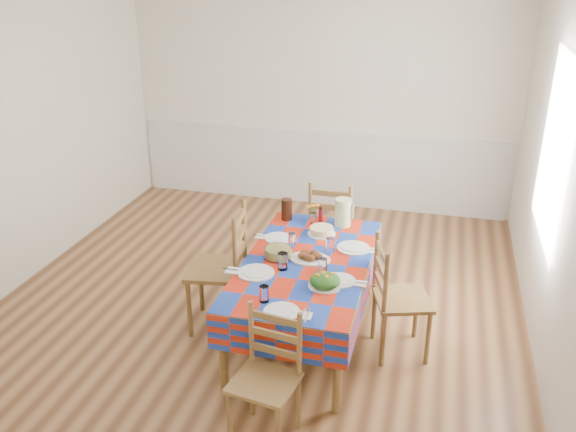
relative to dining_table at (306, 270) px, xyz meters
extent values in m
cube|color=brown|center=(-0.51, 0.36, -0.63)|extent=(4.50, 5.00, 0.04)
cube|color=beige|center=(-0.51, 2.88, 0.74)|extent=(4.50, 0.04, 2.70)
cube|color=beige|center=(-0.51, -2.16, 0.74)|extent=(4.50, 0.04, 2.70)
cube|color=beige|center=(-2.78, 0.36, 0.74)|extent=(0.04, 5.00, 2.70)
cube|color=beige|center=(1.76, 0.36, 0.74)|extent=(0.04, 5.00, 2.70)
cube|color=silver|center=(-0.51, 2.83, 0.29)|extent=(4.41, 0.06, 0.04)
cube|color=silver|center=(-0.51, 2.84, -0.16)|extent=(4.41, 0.03, 0.90)
plane|color=white|center=(1.72, 0.66, 0.89)|extent=(0.00, 1.40, 1.40)
cylinder|color=brown|center=(-0.40, -0.80, -0.29)|extent=(0.06, 0.06, 0.64)
cylinder|color=brown|center=(0.40, -0.80, -0.29)|extent=(0.06, 0.06, 0.64)
cylinder|color=brown|center=(-0.40, 0.80, -0.29)|extent=(0.06, 0.06, 0.64)
cylinder|color=brown|center=(0.40, 0.80, -0.29)|extent=(0.06, 0.06, 0.64)
cube|color=brown|center=(0.00, 0.00, 0.05)|extent=(0.90, 1.71, 0.04)
cube|color=#B7230F|center=(0.00, 0.00, 0.07)|extent=(0.94, 1.75, 0.01)
cube|color=#B7230F|center=(-0.47, 0.00, -0.07)|extent=(0.01, 1.75, 0.27)
cube|color=#B7230F|center=(0.47, 0.00, -0.07)|extent=(0.01, 1.75, 0.27)
cube|color=#B7230F|center=(0.00, -0.87, -0.07)|extent=(0.94, 0.01, 0.27)
cube|color=#B7230F|center=(0.00, 0.87, -0.07)|extent=(0.94, 0.01, 0.27)
cylinder|color=silver|center=(0.00, -0.75, 0.08)|extent=(0.24, 0.24, 0.01)
cylinder|color=silver|center=(0.00, -0.75, 0.09)|extent=(0.17, 0.17, 0.01)
cylinder|color=white|center=(-0.14, -0.64, 0.13)|extent=(0.07, 0.07, 0.11)
cube|color=silver|center=(0.16, -0.75, 0.08)|extent=(0.09, 0.09, 0.01)
cube|color=silver|center=(0.15, -0.75, 0.08)|extent=(0.01, 0.15, 0.00)
cube|color=silver|center=(0.18, -0.75, 0.08)|extent=(0.01, 0.18, 0.00)
cylinder|color=silver|center=(-0.31, -0.29, 0.08)|extent=(0.27, 0.27, 0.01)
cylinder|color=silver|center=(-0.31, -0.29, 0.09)|extent=(0.19, 0.19, 0.01)
cylinder|color=white|center=(-0.14, -0.17, 0.14)|extent=(0.08, 0.08, 0.13)
cube|color=silver|center=(-0.49, -0.29, 0.08)|extent=(0.10, 0.10, 0.01)
cube|color=silver|center=(-0.51, -0.29, 0.08)|extent=(0.17, 0.01, 0.00)
cube|color=silver|center=(-0.47, -0.29, 0.08)|extent=(0.20, 0.01, 0.00)
cylinder|color=silver|center=(-0.31, 0.33, 0.08)|extent=(0.22, 0.22, 0.01)
cylinder|color=silver|center=(-0.31, 0.33, 0.09)|extent=(0.16, 0.16, 0.00)
cylinder|color=white|center=(-0.17, 0.23, 0.13)|extent=(0.06, 0.06, 0.11)
cube|color=silver|center=(-0.46, 0.33, 0.08)|extent=(0.08, 0.08, 0.00)
cube|color=silver|center=(-0.48, 0.33, 0.08)|extent=(0.14, 0.01, 0.00)
cube|color=silver|center=(-0.45, 0.33, 0.08)|extent=(0.17, 0.01, 0.00)
cylinder|color=silver|center=(0.30, -0.24, 0.08)|extent=(0.23, 0.23, 0.01)
cylinder|color=silver|center=(0.30, -0.24, 0.09)|extent=(0.16, 0.16, 0.01)
cylinder|color=white|center=(0.15, -0.14, 0.13)|extent=(0.06, 0.06, 0.11)
cube|color=silver|center=(0.45, -0.24, 0.08)|extent=(0.09, 0.09, 0.01)
cube|color=silver|center=(0.43, -0.24, 0.08)|extent=(0.14, 0.01, 0.00)
cube|color=silver|center=(0.47, -0.24, 0.08)|extent=(0.17, 0.01, 0.00)
cylinder|color=silver|center=(0.31, 0.30, 0.08)|extent=(0.26, 0.26, 0.01)
cylinder|color=silver|center=(0.31, 0.30, 0.09)|extent=(0.18, 0.18, 0.01)
cylinder|color=white|center=(0.15, 0.18, 0.14)|extent=(0.07, 0.07, 0.13)
cube|color=silver|center=(0.49, 0.30, 0.08)|extent=(0.10, 0.10, 0.01)
cube|color=silver|center=(0.47, 0.30, 0.08)|extent=(0.17, 0.01, 0.00)
cube|color=silver|center=(0.51, 0.30, 0.08)|extent=(0.19, 0.01, 0.00)
ellipsoid|color=silver|center=(0.02, 0.03, 0.08)|extent=(0.32, 0.23, 0.02)
ellipsoid|color=black|center=(0.08, 0.03, 0.11)|extent=(0.08, 0.07, 0.05)
ellipsoid|color=black|center=(0.04, 0.07, 0.11)|extent=(0.08, 0.07, 0.05)
ellipsoid|color=black|center=(-0.02, 0.05, 0.11)|extent=(0.08, 0.07, 0.05)
ellipsoid|color=black|center=(-0.03, 0.01, 0.11)|extent=(0.08, 0.07, 0.05)
ellipsoid|color=black|center=(0.03, -0.02, 0.11)|extent=(0.08, 0.07, 0.05)
cylinder|color=silver|center=(0.21, -0.34, 0.08)|extent=(0.24, 0.24, 0.01)
ellipsoid|color=#143F0F|center=(0.21, -0.34, 0.12)|extent=(0.22, 0.22, 0.10)
cube|color=orange|center=(0.16, -0.36, 0.17)|extent=(0.03, 0.02, 0.01)
cube|color=orange|center=(0.19, -0.31, 0.17)|extent=(0.03, 0.03, 0.01)
cube|color=orange|center=(0.23, -0.36, 0.17)|extent=(0.02, 0.03, 0.01)
cube|color=orange|center=(0.26, -0.31, 0.17)|extent=(0.03, 0.03, 0.01)
cylinder|color=white|center=(-0.23, 0.01, 0.11)|extent=(0.22, 0.22, 0.08)
cylinder|color=#CAC36B|center=(-0.23, 0.01, 0.11)|extent=(0.20, 0.20, 0.06)
cylinder|color=silver|center=(0.01, 0.50, 0.08)|extent=(0.23, 0.23, 0.01)
cylinder|color=tan|center=(0.01, 0.50, 0.11)|extent=(0.20, 0.20, 0.05)
cube|color=black|center=(0.13, -0.08, 0.08)|extent=(0.10, 0.25, 0.01)
cube|color=black|center=(0.17, -0.06, 0.08)|extent=(0.05, 0.26, 0.01)
cylinder|color=white|center=(-0.10, 0.70, 0.12)|extent=(0.06, 0.06, 0.10)
cylinder|color=#336F25|center=(-0.12, 0.70, 0.16)|extent=(0.00, 0.00, 0.14)
ellipsoid|color=orange|center=(-0.14, 0.70, 0.23)|extent=(0.05, 0.05, 0.02)
cylinder|color=#336F25|center=(-0.09, 0.71, 0.16)|extent=(0.00, 0.00, 0.14)
ellipsoid|color=orange|center=(-0.07, 0.72, 0.24)|extent=(0.05, 0.05, 0.02)
cylinder|color=#336F25|center=(-0.10, 0.68, 0.16)|extent=(0.00, 0.00, 0.14)
ellipsoid|color=orange|center=(-0.10, 0.67, 0.26)|extent=(0.05, 0.05, 0.02)
cylinder|color=#AF0E19|center=(-0.05, 0.74, 0.15)|extent=(0.04, 0.04, 0.15)
cylinder|color=beige|center=(0.15, 0.73, 0.19)|extent=(0.14, 0.14, 0.24)
cylinder|color=black|center=(-0.35, 0.73, 0.17)|extent=(0.10, 0.10, 0.19)
cube|color=silver|center=(0.02, -0.84, 0.08)|extent=(0.07, 0.02, 0.02)
cylinder|color=brown|center=(-0.19, -1.27, -0.40)|extent=(0.03, 0.03, 0.41)
cylinder|color=brown|center=(-0.14, -0.96, -0.40)|extent=(0.03, 0.03, 0.41)
cylinder|color=brown|center=(0.19, -1.02, -0.40)|extent=(0.03, 0.03, 0.41)
cube|color=brown|center=(0.00, -1.14, -0.18)|extent=(0.44, 0.42, 0.03)
cylinder|color=brown|center=(-0.14, -0.95, 0.03)|extent=(0.03, 0.03, 0.46)
cylinder|color=brown|center=(0.19, -1.01, 0.03)|extent=(0.03, 0.03, 0.46)
cube|color=brown|center=(0.03, -0.98, -0.06)|extent=(0.33, 0.07, 0.05)
cube|color=brown|center=(0.03, -0.98, 0.06)|extent=(0.33, 0.07, 0.05)
cube|color=brown|center=(0.03, -0.98, 0.18)|extent=(0.33, 0.07, 0.05)
cylinder|color=brown|center=(0.19, 1.31, -0.38)|extent=(0.04, 0.04, 0.46)
cylinder|color=brown|center=(-0.18, 1.32, -0.38)|extent=(0.04, 0.04, 0.46)
cylinder|color=brown|center=(0.18, 0.96, -0.38)|extent=(0.04, 0.04, 0.46)
cylinder|color=brown|center=(-0.19, 0.98, -0.38)|extent=(0.04, 0.04, 0.46)
cube|color=brown|center=(0.00, 1.14, -0.14)|extent=(0.44, 0.42, 0.03)
cylinder|color=brown|center=(0.18, 0.95, 0.10)|extent=(0.04, 0.04, 0.51)
cylinder|color=brown|center=(-0.19, 0.97, 0.10)|extent=(0.04, 0.04, 0.51)
cube|color=brown|center=(-0.01, 0.96, 0.00)|extent=(0.37, 0.03, 0.05)
cube|color=brown|center=(-0.01, 0.96, 0.13)|extent=(0.37, 0.03, 0.05)
cube|color=brown|center=(-0.01, 0.96, 0.26)|extent=(0.37, 0.03, 0.05)
cylinder|color=brown|center=(-0.95, 0.17, -0.36)|extent=(0.04, 0.04, 0.50)
cylinder|color=brown|center=(-0.89, -0.23, -0.36)|extent=(0.04, 0.04, 0.50)
cylinder|color=brown|center=(-0.58, 0.23, -0.36)|extent=(0.04, 0.04, 0.50)
cylinder|color=brown|center=(-0.52, -0.17, -0.36)|extent=(0.04, 0.04, 0.50)
cube|color=brown|center=(-0.74, 0.00, -0.09)|extent=(0.51, 0.53, 0.03)
cylinder|color=brown|center=(-0.57, 0.23, 0.16)|extent=(0.04, 0.04, 0.55)
cylinder|color=brown|center=(-0.51, -0.17, 0.16)|extent=(0.04, 0.04, 0.55)
cube|color=brown|center=(-0.54, 0.03, 0.05)|extent=(0.08, 0.40, 0.06)
cube|color=brown|center=(-0.54, 0.03, 0.20)|extent=(0.08, 0.40, 0.06)
cube|color=brown|center=(-0.54, 0.03, 0.34)|extent=(0.08, 0.40, 0.06)
cylinder|color=brown|center=(0.95, -0.12, -0.39)|extent=(0.04, 0.04, 0.44)
cylinder|color=brown|center=(0.84, 0.22, -0.39)|extent=(0.04, 0.04, 0.44)
cylinder|color=brown|center=(0.63, -0.22, -0.39)|extent=(0.04, 0.04, 0.44)
cylinder|color=brown|center=(0.52, 0.12, -0.39)|extent=(0.04, 0.04, 0.44)
cube|color=brown|center=(0.74, 0.00, -0.15)|extent=(0.50, 0.52, 0.03)
cylinder|color=brown|center=(0.62, -0.22, 0.08)|extent=(0.04, 0.04, 0.49)
cylinder|color=brown|center=(0.52, 0.12, 0.08)|extent=(0.04, 0.04, 0.49)
cube|color=brown|center=(0.57, -0.05, -0.02)|extent=(0.13, 0.34, 0.05)
cube|color=brown|center=(0.57, -0.05, 0.11)|extent=(0.13, 0.34, 0.05)
cube|color=brown|center=(0.57, -0.05, 0.24)|extent=(0.13, 0.34, 0.05)
camera|label=1|loc=(0.90, -4.02, 2.22)|focal=38.00mm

